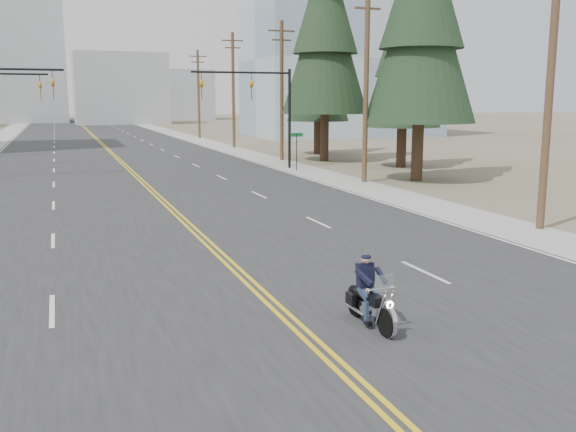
# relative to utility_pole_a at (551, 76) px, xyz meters

# --- Properties ---
(ground_plane) EXTENTS (400.00, 400.00, 0.00)m
(ground_plane) POSITION_rel_utility_pole_a_xyz_m (-12.50, -8.00, -5.73)
(ground_plane) COLOR #776D56
(ground_plane) RESTS_ON ground
(road) EXTENTS (20.00, 200.00, 0.01)m
(road) POSITION_rel_utility_pole_a_xyz_m (-12.50, 62.00, -5.73)
(road) COLOR #303033
(road) RESTS_ON ground
(sidewalk_right) EXTENTS (3.00, 200.00, 0.01)m
(sidewalk_right) POSITION_rel_utility_pole_a_xyz_m (-1.00, 62.00, -5.73)
(sidewalk_right) COLOR #A5A5A0
(sidewalk_right) RESTS_ON ground
(traffic_mast_right) EXTENTS (7.10, 0.26, 7.00)m
(traffic_mast_right) POSITION_rel_utility_pole_a_xyz_m (-3.52, 24.00, -0.79)
(traffic_mast_right) COLOR black
(traffic_mast_right) RESTS_ON ground
(street_sign) EXTENTS (0.90, 0.06, 2.62)m
(street_sign) POSITION_rel_utility_pole_a_xyz_m (-1.70, 22.00, -3.93)
(street_sign) COLOR black
(street_sign) RESTS_ON ground
(utility_pole_a) EXTENTS (2.20, 0.30, 11.00)m
(utility_pole_a) POSITION_rel_utility_pole_a_xyz_m (0.00, 0.00, 0.00)
(utility_pole_a) COLOR brown
(utility_pole_a) RESTS_ON ground
(utility_pole_b) EXTENTS (2.20, 0.30, 11.50)m
(utility_pole_b) POSITION_rel_utility_pole_a_xyz_m (0.00, 15.00, 0.25)
(utility_pole_b) COLOR brown
(utility_pole_b) RESTS_ON ground
(utility_pole_c) EXTENTS (2.20, 0.30, 11.00)m
(utility_pole_c) POSITION_rel_utility_pole_a_xyz_m (0.00, 30.00, 0.00)
(utility_pole_c) COLOR brown
(utility_pole_c) RESTS_ON ground
(utility_pole_d) EXTENTS (2.20, 0.30, 11.50)m
(utility_pole_d) POSITION_rel_utility_pole_a_xyz_m (0.00, 45.00, 0.25)
(utility_pole_d) COLOR brown
(utility_pole_d) RESTS_ON ground
(utility_pole_e) EXTENTS (2.20, 0.30, 11.00)m
(utility_pole_e) POSITION_rel_utility_pole_a_xyz_m (0.00, 62.00, 0.00)
(utility_pole_e) COLOR brown
(utility_pole_e) RESTS_ON ground
(glass_building) EXTENTS (24.00, 16.00, 20.00)m
(glass_building) POSITION_rel_utility_pole_a_xyz_m (19.50, 62.00, 4.27)
(glass_building) COLOR #9EB5CC
(glass_building) RESTS_ON ground
(haze_bldg_b) EXTENTS (18.00, 14.00, 14.00)m
(haze_bldg_b) POSITION_rel_utility_pole_a_xyz_m (-4.50, 117.00, 1.27)
(haze_bldg_b) COLOR #ADB2B7
(haze_bldg_b) RESTS_ON ground
(haze_bldg_c) EXTENTS (16.00, 12.00, 18.00)m
(haze_bldg_c) POSITION_rel_utility_pole_a_xyz_m (27.50, 102.00, 3.27)
(haze_bldg_c) COLOR #B7BCC6
(haze_bldg_c) RESTS_ON ground
(haze_bldg_d) EXTENTS (20.00, 15.00, 26.00)m
(haze_bldg_d) POSITION_rel_utility_pole_a_xyz_m (-24.50, 132.00, 7.27)
(haze_bldg_d) COLOR #ADB2B7
(haze_bldg_d) RESTS_ON ground
(haze_bldg_e) EXTENTS (14.00, 14.00, 12.00)m
(haze_bldg_e) POSITION_rel_utility_pole_a_xyz_m (12.50, 142.00, 0.27)
(haze_bldg_e) COLOR #B7BCC6
(haze_bldg_e) RESTS_ON ground
(motorcyclist) EXTENTS (0.89, 2.01, 1.56)m
(motorcyclist) POSITION_rel_utility_pole_a_xyz_m (-10.96, -7.40, -4.95)
(motorcyclist) COLOR black
(motorcyclist) RESTS_ON ground
(conifer_near) EXTENTS (6.63, 6.63, 17.54)m
(conifer_near) POSITION_rel_utility_pole_a_xyz_m (3.31, 14.55, 4.34)
(conifer_near) COLOR #382619
(conifer_near) RESTS_ON ground
(conifer_mid) EXTENTS (5.47, 5.47, 14.58)m
(conifer_mid) POSITION_rel_utility_pole_a_xyz_m (6.43, 21.96, 2.63)
(conifer_mid) COLOR #382619
(conifer_mid) RESTS_ON ground
(conifer_tall) EXTENTS (6.80, 6.80, 18.90)m
(conifer_tall) POSITION_rel_utility_pole_a_xyz_m (3.02, 28.29, 5.12)
(conifer_tall) COLOR #382619
(conifer_tall) RESTS_ON ground
(conifer_far) EXTENTS (5.56, 5.56, 14.89)m
(conifer_far) POSITION_rel_utility_pole_a_xyz_m (5.07, 34.69, 2.81)
(conifer_far) COLOR #382619
(conifer_far) RESTS_ON ground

